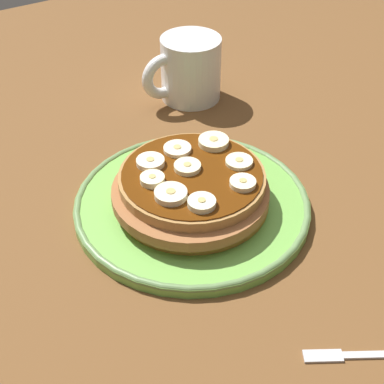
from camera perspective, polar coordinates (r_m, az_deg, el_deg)
name	(u,v)px	position (r cm, az deg, el deg)	size (l,w,h in cm)	color
ground_plane	(192,219)	(67.85, 0.00, -2.64)	(140.00, 140.00, 3.00)	brown
plate	(192,204)	(66.34, 0.00, -1.17)	(27.04, 27.04, 1.47)	#72B74C
pancake_stack	(191,191)	(64.42, -0.09, 0.14)	(17.88, 17.98, 4.03)	#A56926
banana_slice_0	(190,166)	(64.20, -0.20, 2.57)	(3.02, 3.02, 0.80)	#FBEFBA
banana_slice_1	(150,162)	(64.86, -4.12, 2.94)	(3.19, 3.19, 0.90)	#FCEBC6
banana_slice_2	(214,142)	(67.99, 2.15, 4.96)	(3.59, 3.59, 0.94)	#FBEFB4
banana_slice_3	(177,149)	(66.94, -1.46, 4.24)	(3.23, 3.23, 0.71)	#F6E8C1
banana_slice_4	(239,162)	(65.14, 4.67, 2.97)	(3.10, 3.10, 0.68)	#F6EFBA
banana_slice_5	(202,203)	(59.14, 0.96, -1.12)	(2.96, 2.96, 0.92)	#EEEDC2
banana_slice_6	(171,195)	(60.22, -2.11, -0.25)	(3.49, 3.49, 0.95)	#F4E4B9
banana_slice_7	(152,180)	(62.26, -3.93, 1.22)	(2.68, 2.68, 0.97)	#F4F0BC
banana_slice_8	(243,183)	(61.98, 5.03, 0.86)	(2.86, 2.86, 0.83)	#FBF0BE
coffee_mug	(188,68)	(85.51, -0.35, 12.11)	(12.35, 8.75, 9.28)	white
fork	(367,354)	(55.43, 16.89, -15.08)	(11.70, 7.44, 0.50)	silver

